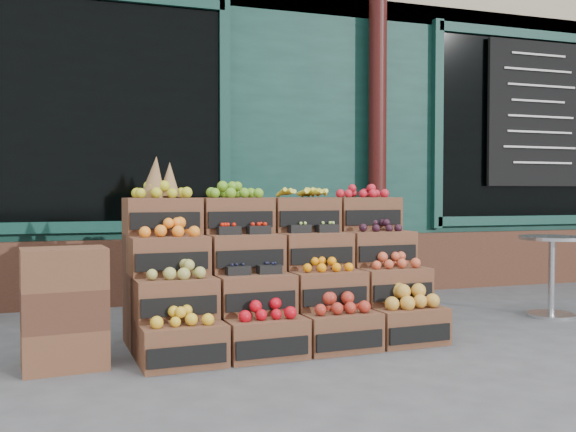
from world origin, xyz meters
name	(u,v)px	position (x,y,z in m)	size (l,w,h in m)	color
ground	(351,349)	(0.00, 0.00, 0.00)	(60.00, 60.00, 0.00)	#4E4E51
shop_facade	(202,95)	(0.00, 5.11, 2.40)	(12.00, 6.24, 4.80)	#0F362D
crate_display	(279,284)	(-0.37, 0.41, 0.39)	(2.08, 1.09, 1.27)	brown
spare_crates	(64,308)	(-1.77, 0.10, 0.35)	(0.50, 0.37, 0.70)	brown
bistro_table	(552,267)	(2.02, 0.50, 0.41)	(0.53, 0.53, 0.67)	#BABCC1
shopkeeper	(94,188)	(-1.52, 2.63, 1.07)	(0.78, 0.51, 2.14)	#1A5D1D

